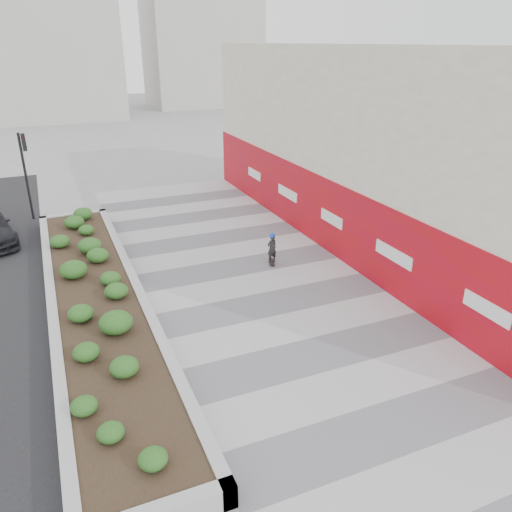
# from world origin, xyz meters

# --- Properties ---
(ground) EXTENTS (160.00, 160.00, 0.00)m
(ground) POSITION_xyz_m (0.00, 0.00, 0.00)
(ground) COLOR gray
(ground) RESTS_ON ground
(walkway) EXTENTS (8.00, 36.00, 0.01)m
(walkway) POSITION_xyz_m (0.00, 3.00, 0.01)
(walkway) COLOR #A8A8AD
(walkway) RESTS_ON ground
(building) EXTENTS (6.04, 24.08, 8.00)m
(building) POSITION_xyz_m (6.98, 8.98, 3.98)
(building) COLOR beige
(building) RESTS_ON ground
(planter) EXTENTS (3.00, 18.00, 0.90)m
(planter) POSITION_xyz_m (-5.50, 7.00, 0.42)
(planter) COLOR #9E9EA0
(planter) RESTS_ON ground
(traffic_signal_near) EXTENTS (0.33, 0.28, 4.20)m
(traffic_signal_near) POSITION_xyz_m (-7.23, 17.50, 2.76)
(traffic_signal_near) COLOR black
(traffic_signal_near) RESTS_ON ground
(distant_bldg_north_l) EXTENTS (16.00, 12.00, 20.00)m
(distant_bldg_north_l) POSITION_xyz_m (-5.00, 55.00, 10.00)
(distant_bldg_north_l) COLOR #ADAAA3
(distant_bldg_north_l) RESTS_ON ground
(distant_bldg_north_r) EXTENTS (14.00, 10.00, 24.00)m
(distant_bldg_north_r) POSITION_xyz_m (15.00, 60.00, 12.00)
(distant_bldg_north_r) COLOR #ADAAA3
(distant_bldg_north_r) RESTS_ON ground
(manhole_cover) EXTENTS (0.44, 0.44, 0.01)m
(manhole_cover) POSITION_xyz_m (0.50, 3.00, 0.00)
(manhole_cover) COLOR #595654
(manhole_cover) RESTS_ON ground
(skateboarder) EXTENTS (0.46, 0.74, 1.30)m
(skateboarder) POSITION_xyz_m (1.28, 7.95, 0.66)
(skateboarder) COLOR beige
(skateboarder) RESTS_ON ground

